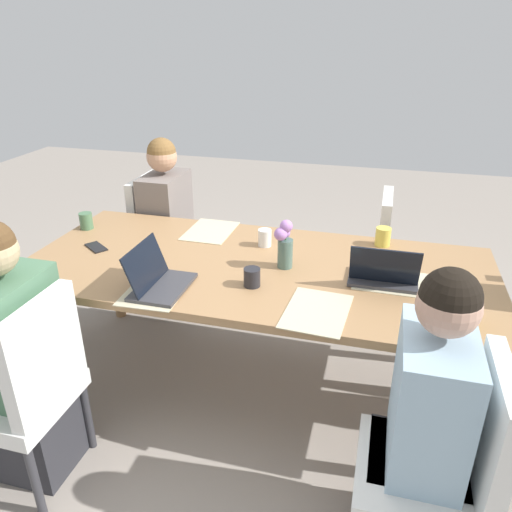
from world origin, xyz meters
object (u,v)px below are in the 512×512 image
(coffee_mug_near_right, at_px, (265,238))
(phone_black, at_px, (96,247))
(person_near_left_mid, at_px, (20,367))
(chair_far_right_mid, at_px, (400,256))
(chair_near_left_mid, at_px, (27,384))
(chair_far_left_far, at_px, (162,233))
(chair_near_right_near, at_px, (446,462))
(dining_table, at_px, (256,276))
(coffee_mug_near_left, at_px, (468,313))
(coffee_mug_centre_left, at_px, (86,221))
(flower_vase, at_px, (284,244))
(coffee_mug_far_left, at_px, (252,277))
(person_near_right_near, at_px, (423,439))
(laptop_near_left_mid, at_px, (158,280))
(laptop_head_right_left_near, at_px, (383,275))
(coffee_mug_centre_right, at_px, (383,237))
(person_far_left_far, at_px, (168,233))

(coffee_mug_near_right, relative_size, phone_black, 0.63)
(person_near_left_mid, relative_size, chair_far_right_mid, 1.33)
(chair_near_left_mid, xyz_separation_m, phone_black, (-0.15, 0.83, 0.25))
(chair_far_right_mid, bearing_deg, phone_black, -151.84)
(person_near_left_mid, xyz_separation_m, chair_far_right_mid, (1.56, 1.65, -0.03))
(chair_far_left_far, xyz_separation_m, chair_near_right_near, (1.82, -1.66, 0.00))
(dining_table, relative_size, phone_black, 15.82)
(chair_far_right_mid, bearing_deg, chair_near_left_mid, -131.03)
(coffee_mug_near_left, bearing_deg, chair_near_right_near, -98.36)
(coffee_mug_centre_left, bearing_deg, flower_vase, -9.39)
(dining_table, height_order, phone_black, phone_black)
(coffee_mug_far_left, bearing_deg, phone_black, 168.07)
(chair_far_right_mid, height_order, coffee_mug_far_left, chair_far_right_mid)
(person_near_right_near, xyz_separation_m, coffee_mug_near_right, (-0.84, 1.02, 0.27))
(laptop_near_left_mid, relative_size, laptop_head_right_left_near, 1.00)
(person_near_left_mid, xyz_separation_m, coffee_mug_near_left, (1.80, 0.48, 0.27))
(chair_far_right_mid, xyz_separation_m, laptop_near_left_mid, (-1.11, -1.21, 0.29))
(chair_far_left_far, height_order, laptop_head_right_left_near, laptop_head_right_left_near)
(coffee_mug_near_right, xyz_separation_m, coffee_mug_centre_right, (0.63, 0.18, 0.00))
(coffee_mug_near_right, relative_size, coffee_mug_far_left, 1.07)
(chair_far_left_far, xyz_separation_m, person_near_right_near, (1.74, -1.60, 0.03))
(laptop_head_right_left_near, xyz_separation_m, coffee_mug_centre_right, (-0.02, 0.46, 0.01))
(dining_table, xyz_separation_m, laptop_near_left_mid, (-0.37, -0.36, 0.11))
(dining_table, xyz_separation_m, coffee_mug_centre_right, (0.61, 0.42, 0.12))
(person_near_left_mid, xyz_separation_m, coffee_mug_centre_right, (1.44, 1.22, 0.27))
(person_far_left_far, bearing_deg, phone_black, -94.05)
(person_near_left_mid, relative_size, coffee_mug_near_right, 12.59)
(laptop_near_left_mid, bearing_deg, coffee_mug_centre_left, 141.90)
(flower_vase, relative_size, coffee_mug_far_left, 2.86)
(person_near_right_near, height_order, laptop_near_left_mid, person_near_right_near)
(chair_near_left_mid, height_order, person_far_left_far, person_far_left_far)
(coffee_mug_near_right, height_order, phone_black, coffee_mug_near_right)
(person_far_left_far, bearing_deg, coffee_mug_centre_left, -115.80)
(person_near_right_near, relative_size, coffee_mug_near_right, 12.59)
(chair_near_left_mid, height_order, person_near_left_mid, person_near_left_mid)
(person_far_left_far, distance_m, coffee_mug_centre_right, 1.52)
(person_near_left_mid, xyz_separation_m, chair_far_left_far, (-0.09, 1.62, -0.03))
(chair_near_right_near, xyz_separation_m, coffee_mug_centre_left, (-2.00, 1.05, 0.29))
(chair_far_left_far, distance_m, coffee_mug_near_right, 1.11)
(laptop_near_left_mid, distance_m, coffee_mug_far_left, 0.44)
(person_near_left_mid, distance_m, coffee_mug_centre_left, 1.09)
(laptop_near_left_mid, distance_m, coffee_mug_centre_left, 0.94)
(chair_far_right_mid, relative_size, laptop_near_left_mid, 2.81)
(person_near_left_mid, height_order, person_near_right_near, same)
(person_near_right_near, height_order, coffee_mug_centre_left, person_near_right_near)
(chair_near_left_mid, relative_size, laptop_near_left_mid, 2.81)
(chair_near_right_near, xyz_separation_m, coffee_mug_centre_right, (-0.28, 1.25, 0.30))
(coffee_mug_centre_left, height_order, coffee_mug_centre_right, coffee_mug_centre_right)
(phone_black, bearing_deg, dining_table, -143.52)
(person_near_left_mid, height_order, coffee_mug_near_right, person_near_left_mid)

